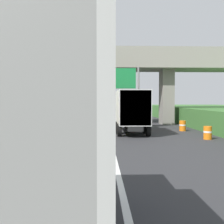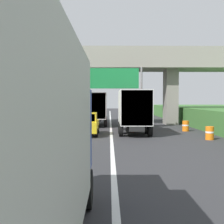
{
  "view_description": "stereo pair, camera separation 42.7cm",
  "coord_description": "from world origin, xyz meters",
  "px_view_note": "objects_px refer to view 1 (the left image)",
  "views": [
    {
      "loc": [
        -0.58,
        2.79,
        2.65
      ],
      "look_at": [
        0.0,
        19.13,
        2.0
      ],
      "focal_mm": 46.01,
      "sensor_mm": 36.0,
      "label": 1
    },
    {
      "loc": [
        -0.16,
        2.78,
        2.65
      ],
      "look_at": [
        0.0,
        19.13,
        2.0
      ],
      "focal_mm": 46.01,
      "sensor_mm": 36.0,
      "label": 2
    }
  ],
  "objects_px": {
    "car_green": "(74,111)",
    "construction_barrel_3": "(208,133)",
    "truck_blue": "(24,151)",
    "construction_barrel_4": "(183,126)",
    "truck_red": "(131,109)",
    "overhead_highway_sign": "(108,83)",
    "car_yellow": "(84,124)",
    "truck_silver": "(92,107)"
  },
  "relations": [
    {
      "from": "truck_silver",
      "to": "construction_barrel_3",
      "type": "bearing_deg",
      "value": -54.31
    },
    {
      "from": "truck_blue",
      "to": "overhead_highway_sign",
      "type": "bearing_deg",
      "value": 85.72
    },
    {
      "from": "truck_silver",
      "to": "construction_barrel_4",
      "type": "height_order",
      "value": "truck_silver"
    },
    {
      "from": "overhead_highway_sign",
      "to": "car_green",
      "type": "height_order",
      "value": "overhead_highway_sign"
    },
    {
      "from": "truck_blue",
      "to": "car_green",
      "type": "xyz_separation_m",
      "value": [
        -3.52,
        43.39,
        -1.08
      ]
    },
    {
      "from": "car_green",
      "to": "truck_red",
      "type": "bearing_deg",
      "value": -73.82
    },
    {
      "from": "overhead_highway_sign",
      "to": "car_green",
      "type": "relative_size",
      "value": 1.43
    },
    {
      "from": "car_green",
      "to": "truck_blue",
      "type": "bearing_deg",
      "value": -85.36
    },
    {
      "from": "truck_red",
      "to": "car_green",
      "type": "relative_size",
      "value": 1.78
    },
    {
      "from": "truck_silver",
      "to": "car_green",
      "type": "relative_size",
      "value": 1.78
    },
    {
      "from": "truck_blue",
      "to": "construction_barrel_4",
      "type": "xyz_separation_m",
      "value": [
        8.16,
        20.55,
        -1.47
      ]
    },
    {
      "from": "truck_silver",
      "to": "overhead_highway_sign",
      "type": "bearing_deg",
      "value": -67.72
    },
    {
      "from": "truck_red",
      "to": "construction_barrel_3",
      "type": "relative_size",
      "value": 8.11
    },
    {
      "from": "truck_silver",
      "to": "car_yellow",
      "type": "relative_size",
      "value": 1.78
    },
    {
      "from": "construction_barrel_3",
      "to": "construction_barrel_4",
      "type": "xyz_separation_m",
      "value": [
        -0.18,
        5.44,
        0.0
      ]
    },
    {
      "from": "car_green",
      "to": "construction_barrel_4",
      "type": "distance_m",
      "value": 25.66
    },
    {
      "from": "construction_barrel_3",
      "to": "truck_silver",
      "type": "bearing_deg",
      "value": 125.69
    },
    {
      "from": "overhead_highway_sign",
      "to": "truck_blue",
      "type": "relative_size",
      "value": 0.81
    },
    {
      "from": "car_yellow",
      "to": "car_green",
      "type": "height_order",
      "value": "same"
    },
    {
      "from": "truck_red",
      "to": "construction_barrel_4",
      "type": "relative_size",
      "value": 8.11
    },
    {
      "from": "truck_silver",
      "to": "car_green",
      "type": "distance_m",
      "value": 17.22
    },
    {
      "from": "truck_blue",
      "to": "truck_silver",
      "type": "relative_size",
      "value": 1.0
    },
    {
      "from": "car_green",
      "to": "construction_barrel_3",
      "type": "relative_size",
      "value": 4.56
    },
    {
      "from": "car_green",
      "to": "truck_silver",
      "type": "bearing_deg",
      "value": -77.85
    },
    {
      "from": "truck_blue",
      "to": "construction_barrel_4",
      "type": "relative_size",
      "value": 8.11
    },
    {
      "from": "truck_silver",
      "to": "construction_barrel_3",
      "type": "xyz_separation_m",
      "value": [
        8.25,
        -11.48,
        -1.47
      ]
    },
    {
      "from": "truck_silver",
      "to": "car_green",
      "type": "xyz_separation_m",
      "value": [
        -3.62,
        16.8,
        -1.08
      ]
    },
    {
      "from": "overhead_highway_sign",
      "to": "car_yellow",
      "type": "height_order",
      "value": "overhead_highway_sign"
    },
    {
      "from": "truck_silver",
      "to": "truck_red",
      "type": "bearing_deg",
      "value": -65.23
    },
    {
      "from": "overhead_highway_sign",
      "to": "car_yellow",
      "type": "distance_m",
      "value": 6.27
    },
    {
      "from": "car_yellow",
      "to": "truck_silver",
      "type": "bearing_deg",
      "value": 87.95
    },
    {
      "from": "truck_red",
      "to": "truck_silver",
      "type": "bearing_deg",
      "value": 114.77
    },
    {
      "from": "construction_barrel_3",
      "to": "overhead_highway_sign",
      "type": "bearing_deg",
      "value": 131.28
    },
    {
      "from": "overhead_highway_sign",
      "to": "truck_red",
      "type": "xyz_separation_m",
      "value": [
        1.79,
        -3.43,
        -2.38
      ]
    },
    {
      "from": "construction_barrel_4",
      "to": "truck_blue",
      "type": "bearing_deg",
      "value": -111.65
    },
    {
      "from": "car_yellow",
      "to": "truck_blue",
      "type": "bearing_deg",
      "value": -89.29
    },
    {
      "from": "truck_blue",
      "to": "truck_silver",
      "type": "distance_m",
      "value": 26.59
    },
    {
      "from": "truck_red",
      "to": "truck_blue",
      "type": "distance_m",
      "value": 19.55
    },
    {
      "from": "truck_blue",
      "to": "car_yellow",
      "type": "height_order",
      "value": "truck_blue"
    },
    {
      "from": "truck_blue",
      "to": "construction_barrel_3",
      "type": "distance_m",
      "value": 17.32
    },
    {
      "from": "truck_red",
      "to": "car_yellow",
      "type": "relative_size",
      "value": 1.78
    },
    {
      "from": "car_yellow",
      "to": "construction_barrel_3",
      "type": "height_order",
      "value": "car_yellow"
    }
  ]
}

